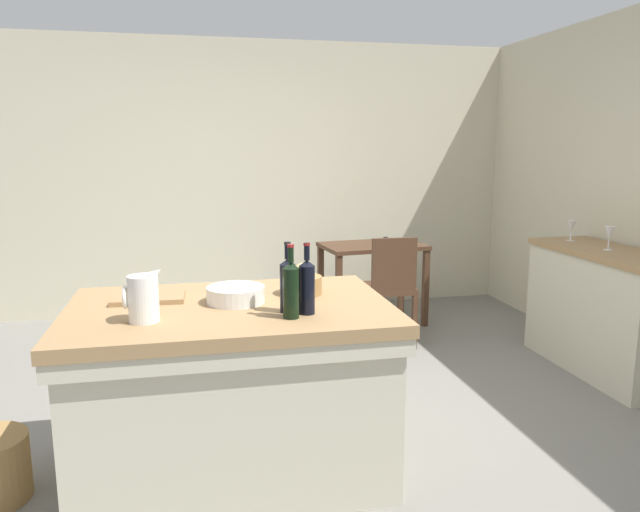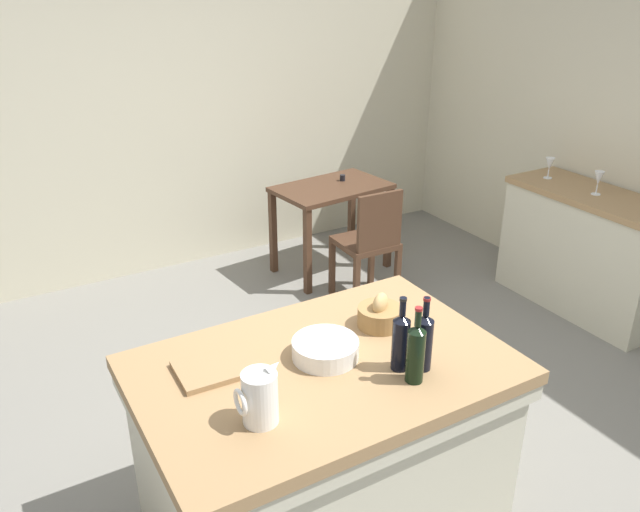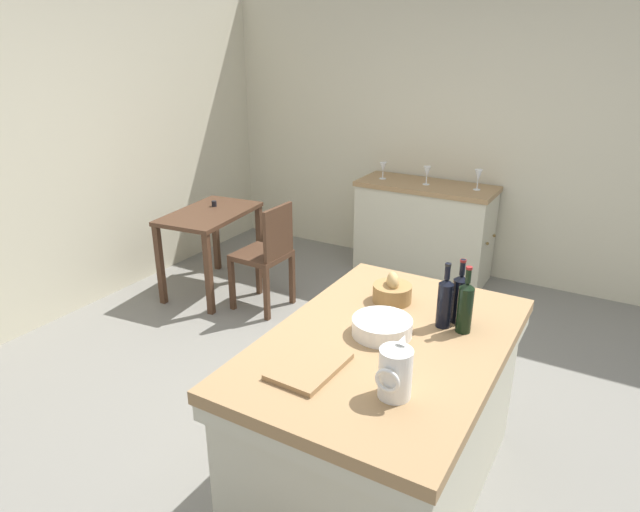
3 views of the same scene
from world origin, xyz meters
name	(u,v)px [view 1 (image 1 of 3)]	position (x,y,z in m)	size (l,w,h in m)	color
ground_plane	(303,419)	(0.00, 0.00, 0.00)	(6.76, 6.76, 0.00)	slate
wall_back	(254,178)	(0.00, 2.60, 1.30)	(5.32, 0.12, 2.60)	beige
island_table	(232,383)	(-0.44, -0.49, 0.46)	(1.53, 1.02, 0.86)	#99754C
side_cabinet	(605,311)	(2.26, 0.31, 0.45)	(0.52, 1.27, 0.89)	#99754C
writing_desk	(373,257)	(0.98, 1.81, 0.62)	(0.96, 0.65, 0.79)	#472D1E
wooden_chair	(389,286)	(0.92, 1.17, 0.50)	(0.41, 0.41, 0.91)	#472D1E
pitcher	(143,298)	(-0.82, -0.69, 0.97)	(0.17, 0.13, 0.25)	white
wash_bowl	(236,294)	(-0.41, -0.45, 0.90)	(0.28, 0.28, 0.08)	white
bread_basket	(302,283)	(-0.07, -0.35, 0.92)	(0.20, 0.20, 0.16)	olive
cutting_board	(149,297)	(-0.83, -0.31, 0.87)	(0.34, 0.23, 0.02)	#99754C
wine_bottle_dark	(307,285)	(-0.11, -0.72, 0.99)	(0.07, 0.07, 0.32)	black
wine_bottle_amber	(288,284)	(-0.19, -0.67, 0.99)	(0.07, 0.07, 0.32)	black
wine_bottle_green	(291,289)	(-0.19, -0.77, 0.99)	(0.07, 0.07, 0.33)	black
wine_glass_left	(609,234)	(2.24, 0.31, 1.01)	(0.07, 0.07, 0.17)	white
wine_glass_middle	(571,227)	(2.24, 0.74, 1.00)	(0.07, 0.07, 0.16)	white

